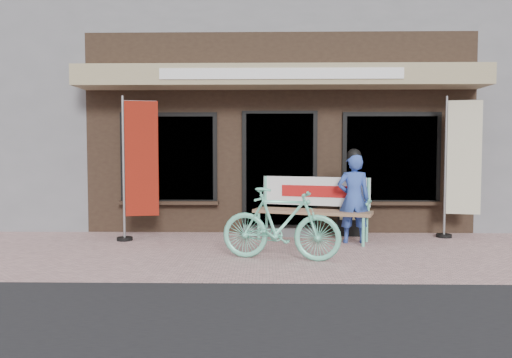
{
  "coord_description": "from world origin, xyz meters",
  "views": [
    {
      "loc": [
        -0.24,
        -7.0,
        1.49
      ],
      "look_at": [
        -0.4,
        0.7,
        1.05
      ],
      "focal_mm": 35.0,
      "sensor_mm": 36.0,
      "label": 1
    }
  ],
  "objects_px": {
    "person": "(354,197)",
    "nobori_red": "(139,166)",
    "bicycle": "(281,224)",
    "nobori_cream": "(461,165)",
    "bench": "(314,203)",
    "menu_stand": "(352,208)"
  },
  "relations": [
    {
      "from": "bicycle",
      "to": "menu_stand",
      "type": "bearing_deg",
      "value": -21.78
    },
    {
      "from": "person",
      "to": "bicycle",
      "type": "relative_size",
      "value": 0.93
    },
    {
      "from": "bench",
      "to": "menu_stand",
      "type": "height_order",
      "value": "bench"
    },
    {
      "from": "bench",
      "to": "bicycle",
      "type": "height_order",
      "value": "bench"
    },
    {
      "from": "person",
      "to": "nobori_cream",
      "type": "distance_m",
      "value": 2.01
    },
    {
      "from": "bicycle",
      "to": "nobori_cream",
      "type": "bearing_deg",
      "value": -47.87
    },
    {
      "from": "person",
      "to": "menu_stand",
      "type": "height_order",
      "value": "person"
    },
    {
      "from": "person",
      "to": "nobori_red",
      "type": "xyz_separation_m",
      "value": [
        -3.52,
        0.17,
        0.48
      ]
    },
    {
      "from": "person",
      "to": "nobori_cream",
      "type": "bearing_deg",
      "value": 16.12
    },
    {
      "from": "bench",
      "to": "bicycle",
      "type": "xyz_separation_m",
      "value": [
        -0.59,
        -1.53,
        -0.12
      ]
    },
    {
      "from": "person",
      "to": "bicycle",
      "type": "height_order",
      "value": "person"
    },
    {
      "from": "bench",
      "to": "menu_stand",
      "type": "distance_m",
      "value": 0.79
    },
    {
      "from": "bicycle",
      "to": "nobori_cream",
      "type": "distance_m",
      "value": 3.64
    },
    {
      "from": "nobori_red",
      "to": "menu_stand",
      "type": "xyz_separation_m",
      "value": [
        3.6,
        0.43,
        -0.74
      ]
    },
    {
      "from": "nobori_red",
      "to": "bicycle",
      "type": "bearing_deg",
      "value": -43.63
    },
    {
      "from": "bicycle",
      "to": "nobori_red",
      "type": "bearing_deg",
      "value": 70.22
    },
    {
      "from": "person",
      "to": "bicycle",
      "type": "xyz_separation_m",
      "value": [
        -1.21,
        -1.28,
        -0.26
      ]
    },
    {
      "from": "bench",
      "to": "person",
      "type": "relative_size",
      "value": 1.3
    },
    {
      "from": "bicycle",
      "to": "bench",
      "type": "bearing_deg",
      "value": -8.71
    },
    {
      "from": "bench",
      "to": "menu_stand",
      "type": "xyz_separation_m",
      "value": [
        0.69,
        0.36,
        -0.12
      ]
    },
    {
      "from": "bench",
      "to": "menu_stand",
      "type": "relative_size",
      "value": 2.07
    },
    {
      "from": "menu_stand",
      "to": "nobori_red",
      "type": "bearing_deg",
      "value": -165.12
    }
  ]
}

